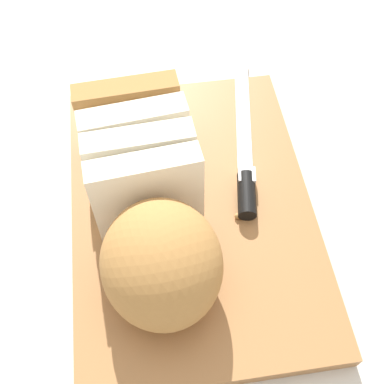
{
  "coord_description": "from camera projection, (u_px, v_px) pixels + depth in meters",
  "views": [
    {
      "loc": [
        -0.28,
        0.04,
        0.49
      ],
      "look_at": [
        0.0,
        0.0,
        0.05
      ],
      "focal_mm": 45.09,
      "sensor_mm": 36.0,
      "label": 1
    }
  ],
  "objects": [
    {
      "name": "ground_plane",
      "position": [
        192.0,
        215.0,
        0.56
      ],
      "size": [
        3.0,
        3.0,
        0.0
      ],
      "primitive_type": "plane",
      "color": "beige"
    },
    {
      "name": "bread_loaf",
      "position": [
        151.0,
        210.0,
        0.48
      ],
      "size": [
        0.27,
        0.14,
        0.1
      ],
      "rotation": [
        0.0,
        0.0,
        0.07
      ],
      "color": "#A8753D",
      "rests_on": "cutting_board"
    },
    {
      "name": "bread_knife",
      "position": [
        246.0,
        165.0,
        0.56
      ],
      "size": [
        0.29,
        0.07,
        0.02
      ],
      "rotation": [
        0.0,
        0.0,
        -0.17
      ],
      "color": "silver",
      "rests_on": "cutting_board"
    },
    {
      "name": "crumb_near_knife",
      "position": [
        142.0,
        245.0,
        0.51
      ],
      "size": [
        0.01,
        0.01,
        0.01
      ],
      "primitive_type": "sphere",
      "color": "tan",
      "rests_on": "cutting_board"
    },
    {
      "name": "crumb_stray_left",
      "position": [
        237.0,
        216.0,
        0.53
      ],
      "size": [
        0.01,
        0.01,
        0.01
      ],
      "primitive_type": "sphere",
      "color": "tan",
      "rests_on": "cutting_board"
    },
    {
      "name": "crumb_near_loaf",
      "position": [
        190.0,
        153.0,
        0.58
      ],
      "size": [
        0.0,
        0.0,
        0.0
      ],
      "primitive_type": "sphere",
      "color": "tan",
      "rests_on": "cutting_board"
    },
    {
      "name": "cutting_board",
      "position": [
        192.0,
        211.0,
        0.55
      ],
      "size": [
        0.38,
        0.27,
        0.02
      ],
      "primitive_type": "cube",
      "rotation": [
        0.0,
        0.0,
        0.01
      ],
      "color": "#9E6B3D",
      "rests_on": "ground_plane"
    }
  ]
}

